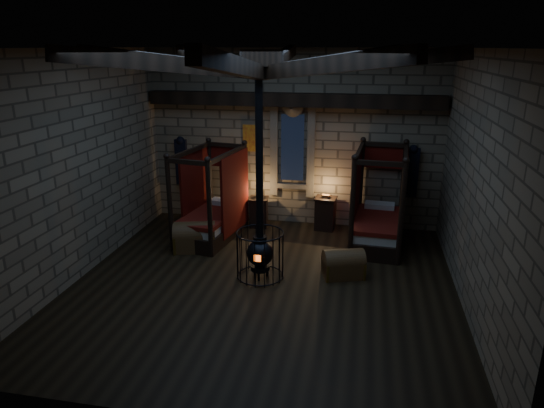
% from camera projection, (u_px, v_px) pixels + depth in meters
% --- Properties ---
extents(room, '(7.02, 7.02, 4.29)m').
position_uv_depth(room, '(263.00, 77.00, 7.92)').
color(room, black).
rests_on(room, ground).
extents(bed_left, '(1.33, 2.10, 2.05)m').
position_uv_depth(bed_left, '(212.00, 216.00, 11.12)').
color(bed_left, black).
rests_on(bed_left, ground).
extents(bed_right, '(1.21, 2.10, 2.13)m').
position_uv_depth(bed_right, '(378.00, 221.00, 10.76)').
color(bed_right, black).
rests_on(bed_right, ground).
extents(trunk_left, '(1.00, 0.78, 0.65)m').
position_uv_depth(trunk_left, '(195.00, 237.00, 10.48)').
color(trunk_left, brown).
rests_on(trunk_left, ground).
extents(trunk_right, '(0.88, 0.70, 0.56)m').
position_uv_depth(trunk_right, '(343.00, 264.00, 9.27)').
color(trunk_right, brown).
rests_on(trunk_right, ground).
extents(nightstand_left, '(0.50, 0.48, 0.89)m').
position_uv_depth(nightstand_left, '(259.00, 212.00, 11.83)').
color(nightstand_left, black).
rests_on(nightstand_left, ground).
extents(nightstand_right, '(0.54, 0.52, 0.87)m').
position_uv_depth(nightstand_right, '(325.00, 213.00, 11.64)').
color(nightstand_right, black).
rests_on(nightstand_right, ground).
extents(stove, '(0.90, 0.90, 4.05)m').
position_uv_depth(stove, '(260.00, 249.00, 9.13)').
color(stove, black).
rests_on(stove, ground).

